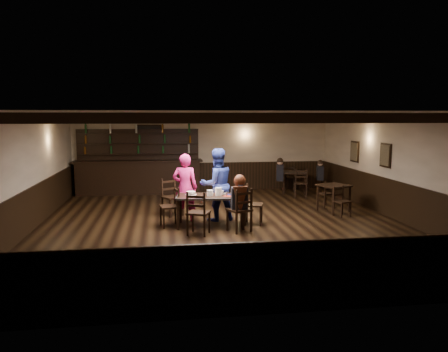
{
  "coord_description": "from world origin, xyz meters",
  "views": [
    {
      "loc": [
        -1.43,
        -10.39,
        2.63
      ],
      "look_at": [
        0.07,
        0.2,
        1.17
      ],
      "focal_mm": 35.0,
      "sensor_mm": 36.0,
      "label": 1
    }
  ],
  "objects": [
    {
      "name": "back_table_b",
      "position": [
        3.06,
        3.97,
        0.65
      ],
      "size": [
        1.1,
        1.1,
        0.75
      ],
      "color": "black",
      "rests_on": "ground"
    },
    {
      "name": "chair_near_left",
      "position": [
        -0.69,
        -0.94,
        0.58
      ],
      "size": [
        0.6,
        0.58,
        0.99
      ],
      "color": "black",
      "rests_on": "ground"
    },
    {
      "name": "plate_stack_a",
      "position": [
        -0.33,
        -0.2,
        0.82
      ],
      "size": [
        0.15,
        0.15,
        0.14
      ],
      "primitive_type": "cylinder",
      "color": "white",
      "rests_on": "dining_table"
    },
    {
      "name": "plate_stack_b",
      "position": [
        -0.12,
        -0.17,
        0.85
      ],
      "size": [
        0.16,
        0.16,
        0.19
      ],
      "primitive_type": "cylinder",
      "color": "white",
      "rests_on": "dining_table"
    },
    {
      "name": "ground",
      "position": [
        0.0,
        0.0,
        0.0
      ],
      "size": [
        10.0,
        10.0,
        0.0
      ],
      "primitive_type": "plane",
      "color": "black",
      "rests_on": "ground"
    },
    {
      "name": "seated_person",
      "position": [
        0.29,
        -0.76,
        0.86
      ],
      "size": [
        0.36,
        0.55,
        0.89
      ],
      "color": "black",
      "rests_on": "ground"
    },
    {
      "name": "man_blue",
      "position": [
        -0.09,
        0.42,
        0.92
      ],
      "size": [
        1.04,
        0.9,
        1.83
      ],
      "primitive_type": "imported",
      "rotation": [
        0.0,
        0.0,
        3.4
      ],
      "color": "navy",
      "rests_on": "ground"
    },
    {
      "name": "bg_patron_right",
      "position": [
        3.89,
        3.8,
        0.81
      ],
      "size": [
        0.27,
        0.37,
        0.69
      ],
      "color": "black",
      "rests_on": "ground"
    },
    {
      "name": "dining_table",
      "position": [
        -0.3,
        -0.17,
        0.68
      ],
      "size": [
        1.73,
        1.02,
        0.75
      ],
      "color": "black",
      "rests_on": "ground"
    },
    {
      "name": "back_table_a",
      "position": [
        3.27,
        1.01,
        0.64
      ],
      "size": [
        0.96,
        0.96,
        0.75
      ],
      "color": "black",
      "rests_on": "ground"
    },
    {
      "name": "room_shell",
      "position": [
        0.01,
        0.04,
        1.75
      ],
      "size": [
        9.02,
        10.02,
        2.71
      ],
      "color": "beige",
      "rests_on": "ground"
    },
    {
      "name": "chair_near_right",
      "position": [
        0.33,
        -0.82,
        0.59
      ],
      "size": [
        0.61,
        0.6,
        1.01
      ],
      "color": "black",
      "rests_on": "ground"
    },
    {
      "name": "tea_light",
      "position": [
        -0.25,
        -0.06,
        0.78
      ],
      "size": [
        0.05,
        0.05,
        0.06
      ],
      "color": "#A5A8AD",
      "rests_on": "dining_table"
    },
    {
      "name": "pepper_shaker",
      "position": [
        0.07,
        -0.26,
        0.8
      ],
      "size": [
        0.04,
        0.04,
        0.09
      ],
      "primitive_type": "cylinder",
      "color": "#A5A8AD",
      "rests_on": "dining_table"
    },
    {
      "name": "drink_glass",
      "position": [
        -0.01,
        -0.05,
        0.8
      ],
      "size": [
        0.06,
        0.06,
        0.1
      ],
      "primitive_type": "cylinder",
      "color": "silver",
      "rests_on": "dining_table"
    },
    {
      "name": "salt_shaker",
      "position": [
        0.02,
        -0.28,
        0.79
      ],
      "size": [
        0.03,
        0.03,
        0.08
      ],
      "primitive_type": "cylinder",
      "color": "silver",
      "rests_on": "dining_table"
    },
    {
      "name": "chair_far_pushed",
      "position": [
        -1.24,
        1.18,
        0.58
      ],
      "size": [
        0.63,
        0.62,
        0.99
      ],
      "color": "black",
      "rests_on": "ground"
    },
    {
      "name": "chair_end_right",
      "position": [
        0.68,
        -0.08,
        0.57
      ],
      "size": [
        0.55,
        0.56,
        0.98
      ],
      "color": "black",
      "rests_on": "ground"
    },
    {
      "name": "menu_red",
      "position": [
        0.12,
        -0.31,
        0.75
      ],
      "size": [
        0.3,
        0.24,
        0.0
      ],
      "primitive_type": "cube",
      "rotation": [
        0.0,
        0.0,
        -0.21
      ],
      "color": "maroon",
      "rests_on": "dining_table"
    },
    {
      "name": "chair_end_left",
      "position": [
        -1.21,
        -0.03,
        0.56
      ],
      "size": [
        0.51,
        0.52,
        0.96
      ],
      "color": "black",
      "rests_on": "ground"
    },
    {
      "name": "cake",
      "position": [
        -0.77,
        -0.03,
        0.79
      ],
      "size": [
        0.27,
        0.27,
        0.09
      ],
      "color": "white",
      "rests_on": "dining_table"
    },
    {
      "name": "woman_pink",
      "position": [
        -0.89,
        0.45,
        0.86
      ],
      "size": [
        0.68,
        0.5,
        1.71
      ],
      "primitive_type": "imported",
      "rotation": [
        0.0,
        0.0,
        2.99
      ],
      "color": "#D52E8F",
      "rests_on": "ground"
    },
    {
      "name": "menu_blue",
      "position": [
        0.2,
        -0.15,
        0.75
      ],
      "size": [
        0.31,
        0.26,
        0.0
      ],
      "primitive_type": "cube",
      "rotation": [
        0.0,
        0.0,
        -0.36
      ],
      "color": "#0E1048",
      "rests_on": "dining_table"
    },
    {
      "name": "bg_patron_left",
      "position": [
        2.5,
        3.86,
        0.85
      ],
      "size": [
        0.31,
        0.42,
        0.77
      ],
      "color": "black",
      "rests_on": "ground"
    },
    {
      "name": "bar_counter",
      "position": [
        -2.25,
        4.72,
        0.73
      ],
      "size": [
        4.33,
        0.7,
        2.2
      ],
      "color": "black",
      "rests_on": "ground"
    }
  ]
}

